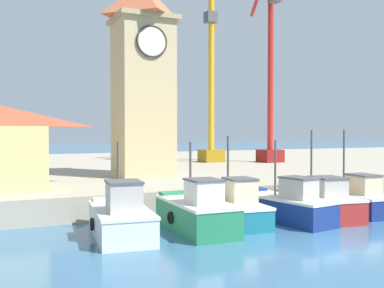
% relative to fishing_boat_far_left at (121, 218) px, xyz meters
% --- Properties ---
extents(ground_plane, '(300.00, 300.00, 0.00)m').
position_rel_fishing_boat_far_left_xyz_m(ground_plane, '(6.48, -4.91, -0.77)').
color(ground_plane, '#386689').
extents(quay_wharf, '(120.00, 40.00, 1.22)m').
position_rel_fishing_boat_far_left_xyz_m(quay_wharf, '(6.48, 23.32, -0.16)').
color(quay_wharf, '#A89E89').
rests_on(quay_wharf, ground).
extents(fishing_boat_far_left, '(2.63, 5.03, 3.79)m').
position_rel_fishing_boat_far_left_xyz_m(fishing_boat_far_left, '(0.00, 0.00, 0.00)').
color(fishing_boat_far_left, silver).
rests_on(fishing_boat_far_left, ground).
extents(fishing_boat_left_outer, '(2.22, 4.83, 3.76)m').
position_rel_fishing_boat_far_left_xyz_m(fishing_boat_left_outer, '(3.18, -0.30, 0.03)').
color(fishing_boat_left_outer, '#237A4C').
rests_on(fishing_boat_left_outer, ground).
extents(fishing_boat_left_inner, '(2.33, 4.53, 4.00)m').
position_rel_fishing_boat_far_left_xyz_m(fishing_boat_left_inner, '(5.28, 0.24, -0.06)').
color(fishing_boat_left_inner, '#196B7F').
rests_on(fishing_boat_left_inner, ground).
extents(fishing_boat_mid_left, '(2.59, 5.23, 3.78)m').
position_rel_fishing_boat_far_left_xyz_m(fishing_boat_mid_left, '(7.84, -0.18, -0.03)').
color(fishing_boat_mid_left, navy).
rests_on(fishing_boat_mid_left, ground).
extents(fishing_boat_center, '(2.96, 5.40, 4.27)m').
position_rel_fishing_boat_far_left_xyz_m(fishing_boat_center, '(9.99, 0.07, -0.05)').
color(fishing_boat_center, '#AD2823').
rests_on(fishing_boat_center, ground).
extents(fishing_boat_mid_right, '(2.29, 5.23, 4.30)m').
position_rel_fishing_boat_far_left_xyz_m(fishing_boat_mid_right, '(12.44, 0.33, -0.08)').
color(fishing_boat_mid_right, navy).
rests_on(fishing_boat_mid_right, ground).
extents(clock_tower, '(3.97, 3.97, 14.35)m').
position_rel_fishing_boat_far_left_xyz_m(clock_tower, '(4.63, 11.13, 7.14)').
color(clock_tower, tan).
rests_on(clock_tower, quay_wharf).
extents(port_crane_near, '(4.04, 6.37, 17.15)m').
position_rel_fishing_boat_far_left_xyz_m(port_crane_near, '(15.05, 21.58, 6.61)').
color(port_crane_near, '#976E11').
rests_on(port_crane_near, quay_wharf).
extents(port_crane_far, '(2.98, 8.04, 19.76)m').
position_rel_fishing_boat_far_left_xyz_m(port_crane_far, '(20.10, 19.04, 7.69)').
color(port_crane_far, maroon).
rests_on(port_crane_far, quay_wharf).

